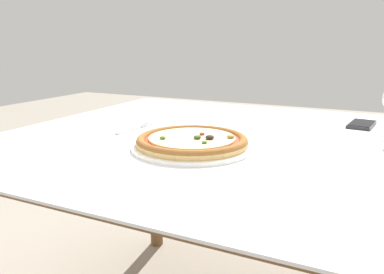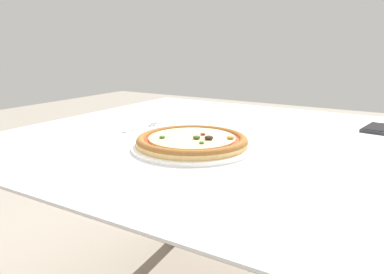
{
  "view_description": "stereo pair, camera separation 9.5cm",
  "coord_description": "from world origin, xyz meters",
  "px_view_note": "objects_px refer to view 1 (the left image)",
  "views": [
    {
      "loc": [
        0.28,
        -0.99,
        0.97
      ],
      "look_at": [
        -0.12,
        -0.15,
        0.74
      ],
      "focal_mm": 35.0,
      "sensor_mm": 36.0,
      "label": 1
    },
    {
      "loc": [
        0.36,
        -0.94,
        0.97
      ],
      "look_at": [
        -0.12,
        -0.15,
        0.74
      ],
      "focal_mm": 35.0,
      "sensor_mm": 36.0,
      "label": 2
    }
  ],
  "objects_px": {
    "cell_phone": "(362,124)",
    "pizza_plate": "(192,142)",
    "dining_table": "(253,164)",
    "fork": "(135,128)"
  },
  "relations": [
    {
      "from": "cell_phone",
      "to": "pizza_plate",
      "type": "bearing_deg",
      "value": -128.51
    },
    {
      "from": "dining_table",
      "to": "fork",
      "type": "height_order",
      "value": "fork"
    },
    {
      "from": "dining_table",
      "to": "pizza_plate",
      "type": "distance_m",
      "value": 0.21
    },
    {
      "from": "pizza_plate",
      "to": "fork",
      "type": "relative_size",
      "value": 1.83
    },
    {
      "from": "pizza_plate",
      "to": "fork",
      "type": "distance_m",
      "value": 0.29
    },
    {
      "from": "fork",
      "to": "pizza_plate",
      "type": "bearing_deg",
      "value": -25.84
    },
    {
      "from": "dining_table",
      "to": "cell_phone",
      "type": "relative_size",
      "value": 9.37
    },
    {
      "from": "dining_table",
      "to": "pizza_plate",
      "type": "height_order",
      "value": "pizza_plate"
    },
    {
      "from": "cell_phone",
      "to": "dining_table",
      "type": "bearing_deg",
      "value": -129.12
    },
    {
      "from": "fork",
      "to": "cell_phone",
      "type": "bearing_deg",
      "value": 29.11
    }
  ]
}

